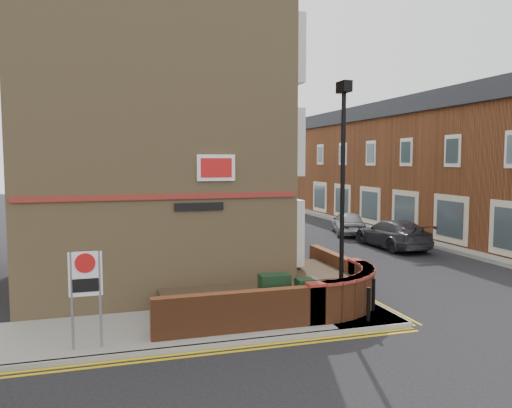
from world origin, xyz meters
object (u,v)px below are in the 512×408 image
Objects in this scene: utility_cabinet_large at (274,297)px; zone_sign at (86,282)px; silver_car_near at (269,229)px; lamppost at (342,197)px.

zone_sign reaches higher than utility_cabinet_large.
zone_sign is 15.76m from silver_car_near.
utility_cabinet_large is 0.55× the size of zone_sign.
lamppost is 2.86× the size of zone_sign.
utility_cabinet_large is 0.27× the size of silver_car_near.
lamppost reaches higher than utility_cabinet_large.
lamppost reaches higher than zone_sign.
silver_car_near is at bearing 72.50° from utility_cabinet_large.
lamppost is at bearing -3.01° from utility_cabinet_large.
lamppost is 1.42× the size of silver_car_near.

